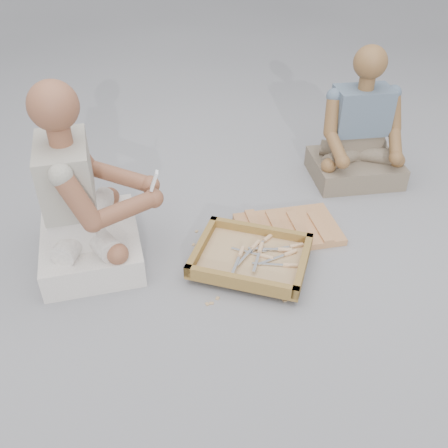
# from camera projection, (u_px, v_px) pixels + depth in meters

# --- Properties ---
(ground) EXTENTS (60.00, 60.00, 0.00)m
(ground) POSITION_uv_depth(u_px,v_px,m) (239.00, 303.00, 2.30)
(ground) COLOR gray
(ground) RESTS_ON ground
(carved_panel) EXTENTS (0.62, 0.49, 0.04)m
(carved_panel) POSITION_uv_depth(u_px,v_px,m) (288.00, 229.00, 2.72)
(carved_panel) COLOR #A57240
(carved_panel) RESTS_ON ground
(tool_tray) EXTENTS (0.63, 0.55, 0.07)m
(tool_tray) POSITION_uv_depth(u_px,v_px,m) (251.00, 257.00, 2.47)
(tool_tray) COLOR brown
(tool_tray) RESTS_ON carved_panel
(chisel_0) EXTENTS (0.12, 0.20, 0.02)m
(chisel_0) POSITION_uv_depth(u_px,v_px,m) (253.00, 247.00, 2.51)
(chisel_0) COLOR silver
(chisel_0) RESTS_ON tool_tray
(chisel_1) EXTENTS (0.22, 0.02, 0.02)m
(chisel_1) POSITION_uv_depth(u_px,v_px,m) (281.00, 250.00, 2.50)
(chisel_1) COLOR silver
(chisel_1) RESTS_ON tool_tray
(chisel_2) EXTENTS (0.07, 0.22, 0.02)m
(chisel_2) POSITION_uv_depth(u_px,v_px,m) (240.00, 254.00, 2.45)
(chisel_2) COLOR silver
(chisel_2) RESTS_ON tool_tray
(chisel_3) EXTENTS (0.06, 0.22, 0.02)m
(chisel_3) POSITION_uv_depth(u_px,v_px,m) (260.00, 250.00, 2.48)
(chisel_3) COLOR silver
(chisel_3) RESTS_ON tool_tray
(chisel_4) EXTENTS (0.14, 0.19, 0.02)m
(chisel_4) POSITION_uv_depth(u_px,v_px,m) (266.00, 239.00, 2.57)
(chisel_4) COLOR silver
(chisel_4) RESTS_ON tool_tray
(chisel_5) EXTENTS (0.21, 0.09, 0.02)m
(chisel_5) POSITION_uv_depth(u_px,v_px,m) (262.00, 256.00, 2.47)
(chisel_5) COLOR silver
(chisel_5) RESTS_ON tool_tray
(chisel_6) EXTENTS (0.22, 0.08, 0.02)m
(chisel_6) POSITION_uv_depth(u_px,v_px,m) (292.00, 246.00, 2.53)
(chisel_6) COLOR silver
(chisel_6) RESTS_ON tool_tray
(chisel_7) EXTENTS (0.20, 0.13, 0.02)m
(chisel_7) POSITION_uv_depth(u_px,v_px,m) (286.00, 254.00, 2.47)
(chisel_7) COLOR silver
(chisel_7) RESTS_ON tool_tray
(chisel_8) EXTENTS (0.22, 0.02, 0.02)m
(chisel_8) POSITION_uv_depth(u_px,v_px,m) (286.00, 265.00, 2.41)
(chisel_8) COLOR silver
(chisel_8) RESTS_ON tool_tray
(wood_chip_0) EXTENTS (0.02, 0.02, 0.00)m
(wood_chip_0) POSITION_uv_depth(u_px,v_px,m) (211.00, 303.00, 2.29)
(wood_chip_0) COLOR tan
(wood_chip_0) RESTS_ON ground
(wood_chip_1) EXTENTS (0.02, 0.02, 0.00)m
(wood_chip_1) POSITION_uv_depth(u_px,v_px,m) (285.00, 301.00, 2.31)
(wood_chip_1) COLOR tan
(wood_chip_1) RESTS_ON ground
(wood_chip_2) EXTENTS (0.02, 0.02, 0.00)m
(wood_chip_2) POSITION_uv_depth(u_px,v_px,m) (197.00, 231.00, 2.73)
(wood_chip_2) COLOR tan
(wood_chip_2) RESTS_ON ground
(wood_chip_3) EXTENTS (0.02, 0.02, 0.00)m
(wood_chip_3) POSITION_uv_depth(u_px,v_px,m) (207.00, 304.00, 2.29)
(wood_chip_3) COLOR tan
(wood_chip_3) RESTS_ON ground
(wood_chip_4) EXTENTS (0.02, 0.02, 0.00)m
(wood_chip_4) POSITION_uv_depth(u_px,v_px,m) (298.00, 227.00, 2.77)
(wood_chip_4) COLOR tan
(wood_chip_4) RESTS_ON ground
(wood_chip_5) EXTENTS (0.02, 0.02, 0.00)m
(wood_chip_5) POSITION_uv_depth(u_px,v_px,m) (194.00, 245.00, 2.64)
(wood_chip_5) COLOR tan
(wood_chip_5) RESTS_ON ground
(wood_chip_6) EXTENTS (0.02, 0.02, 0.00)m
(wood_chip_6) POSITION_uv_depth(u_px,v_px,m) (217.00, 239.00, 2.68)
(wood_chip_6) COLOR tan
(wood_chip_6) RESTS_ON ground
(wood_chip_7) EXTENTS (0.02, 0.02, 0.00)m
(wood_chip_7) POSITION_uv_depth(u_px,v_px,m) (218.00, 298.00, 2.32)
(wood_chip_7) COLOR tan
(wood_chip_7) RESTS_ON ground
(craftsman) EXTENTS (0.70, 0.71, 0.93)m
(craftsman) POSITION_uv_depth(u_px,v_px,m) (83.00, 205.00, 2.38)
(craftsman) COLOR silver
(craftsman) RESTS_ON ground
(companion) EXTENTS (0.60, 0.52, 0.83)m
(companion) POSITION_uv_depth(u_px,v_px,m) (359.00, 137.00, 3.05)
(companion) COLOR #756554
(companion) RESTS_ON ground
(mobile_phone) EXTENTS (0.05, 0.05, 0.10)m
(mobile_phone) POSITION_uv_depth(u_px,v_px,m) (154.00, 181.00, 2.33)
(mobile_phone) COLOR white
(mobile_phone) RESTS_ON craftsman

